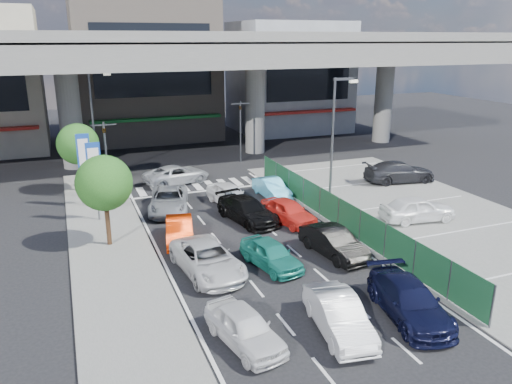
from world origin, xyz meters
name	(u,v)px	position (x,y,z in m)	size (l,w,h in m)	color
ground	(265,256)	(0.00, 0.00, 0.00)	(120.00, 120.00, 0.00)	black
parking_lot	(420,215)	(11.00, 2.00, 0.03)	(12.00, 28.00, 0.06)	#62625F
sidewalk_left	(110,245)	(-7.00, 4.00, 0.06)	(4.00, 30.00, 0.12)	#62625F
fence_run	(348,219)	(5.30, 1.00, 0.90)	(0.16, 22.00, 1.80)	#1B4F2E
expressway	(166,57)	(0.00, 22.00, 8.76)	(64.00, 14.00, 10.75)	slate
building_center	(145,66)	(0.00, 32.97, 7.49)	(14.00, 10.90, 15.00)	gray
building_east	(289,77)	(16.00, 31.97, 5.99)	(12.00, 10.90, 12.00)	gray
traffic_light_left	(105,141)	(-6.20, 12.00, 3.94)	(1.60, 1.24, 5.20)	#595B60
traffic_light_right	(240,116)	(5.50, 19.00, 3.94)	(1.60, 1.24, 5.20)	#595B60
street_lamp_right	(335,131)	(7.17, 6.00, 4.77)	(1.65, 0.22, 8.00)	#595B60
street_lamp_left	(95,116)	(-6.33, 18.00, 4.77)	(1.65, 0.22, 8.00)	#595B60
signboard_near	(95,171)	(-7.20, 7.99, 3.06)	(0.80, 0.14, 4.70)	#595B60
signboard_far	(84,160)	(-7.60, 10.99, 3.06)	(0.80, 0.14, 4.70)	#595B60
tree_near	(104,183)	(-7.00, 4.00, 3.39)	(2.80, 2.80, 4.80)	#382314
tree_far	(78,144)	(-7.80, 14.50, 3.39)	(2.80, 2.80, 4.80)	#382314
van_white_back_left	(245,327)	(-3.45, -6.59, 0.65)	(1.54, 3.83, 1.30)	white
hatch_white_back_mid	(338,315)	(-0.02, -7.14, 0.69)	(1.46, 4.19, 1.38)	white
minivan_navy_back	(409,301)	(3.04, -7.21, 0.69)	(1.93, 4.76, 1.38)	black
sedan_white_mid_left	(208,259)	(-3.13, -0.80, 0.69)	(2.29, 4.97, 1.38)	silver
taxi_teal_mid	(271,254)	(-0.19, -1.25, 0.65)	(1.53, 3.79, 1.29)	#1D8271
hatch_black_mid_right	(334,243)	(3.17, -1.19, 0.69)	(1.46, 4.19, 1.38)	black
taxi_orange_left	(179,231)	(-3.50, 3.26, 0.64)	(1.35, 3.87, 1.28)	red
sedan_black_mid	(247,210)	(0.89, 4.87, 0.69)	(1.93, 4.76, 1.38)	black
taxi_orange_right	(288,211)	(3.03, 3.80, 0.69)	(1.63, 4.05, 1.38)	red
wagon_silver_front_left	(169,200)	(-3.00, 8.37, 0.69)	(2.29, 4.97, 1.38)	#A5A9AD
sedan_white_front_mid	(229,195)	(0.88, 8.12, 0.69)	(1.63, 4.05, 1.38)	white
kei_truck_front_right	(272,188)	(4.03, 8.62, 0.64)	(1.35, 3.86, 1.27)	#57C9F5
crossing_wagon_silver	(177,174)	(-1.19, 14.24, 0.67)	(2.23, 4.84, 1.35)	#A5A9AE
parked_sedan_white	(417,209)	(10.09, 1.21, 0.80)	(1.76, 4.37, 1.49)	white
parked_sedan_dgrey	(399,172)	(14.22, 8.48, 0.83)	(2.14, 5.27, 1.53)	#27282C
traffic_cone	(357,214)	(6.89, 2.60, 0.45)	(0.40, 0.40, 0.78)	#CE480B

